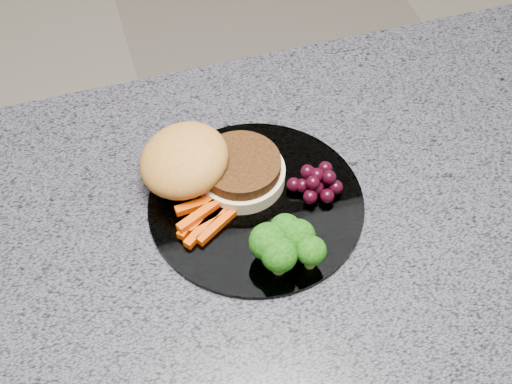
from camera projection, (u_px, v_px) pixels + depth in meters
countertop at (247, 248)px, 0.85m from camera, size 1.20×0.60×0.04m
plate at (256, 204)px, 0.86m from camera, size 0.26×0.26×0.01m
burger at (204, 166)px, 0.86m from camera, size 0.18×0.13×0.06m
carrot_sticks at (206, 216)px, 0.83m from camera, size 0.08×0.07×0.02m
broccoli at (285, 243)px, 0.78m from camera, size 0.08×0.07×0.05m
grape_bunch at (317, 182)px, 0.86m from camera, size 0.06×0.06×0.03m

